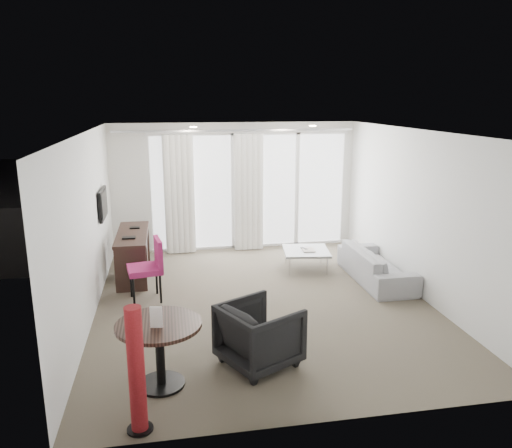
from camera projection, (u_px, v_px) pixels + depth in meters
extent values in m
cube|color=brown|center=(263.00, 302.00, 7.71)|extent=(5.00, 6.00, 0.00)
cube|color=white|center=(263.00, 132.00, 7.08)|extent=(5.00, 6.00, 0.00)
cube|color=silver|center=(88.00, 228.00, 6.96)|extent=(0.00, 6.00, 2.60)
cube|color=silver|center=(419.00, 214.00, 7.82)|extent=(0.00, 6.00, 2.60)
cube|color=silver|center=(326.00, 298.00, 4.53)|extent=(5.00, 0.00, 2.60)
cylinder|color=#FFE0B2|center=(193.00, 127.00, 8.45)|extent=(0.12, 0.12, 0.02)
cylinder|color=#FFE0B2|center=(313.00, 126.00, 8.81)|extent=(0.12, 0.12, 0.02)
cylinder|color=maroon|center=(136.00, 370.00, 4.59)|extent=(0.32, 0.32, 1.26)
imported|color=black|center=(260.00, 335.00, 5.83)|extent=(1.10, 1.09, 0.75)
imported|color=gray|center=(376.00, 265.00, 8.59)|extent=(0.74, 1.90, 0.55)
cube|color=#4D4D50|center=(240.00, 231.00, 12.07)|extent=(5.60, 3.00, 0.12)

